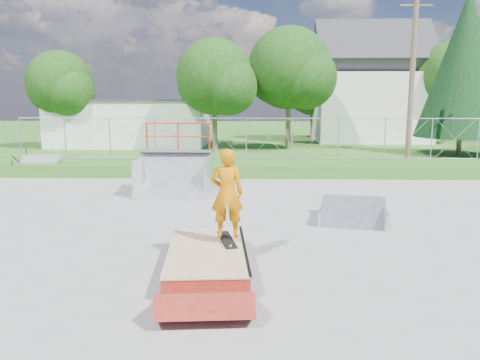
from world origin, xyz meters
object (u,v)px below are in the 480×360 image
object	(u,v)px
grind_box	(207,260)
flat_bank_ramp	(353,213)
quarter_pipe	(173,160)
skater	(227,197)

from	to	relation	value
grind_box	flat_bank_ramp	distance (m)	4.84
quarter_pipe	skater	world-z (taller)	quarter_pipe
grind_box	skater	xyz separation A→B (m)	(0.34, 0.37, 1.08)
flat_bank_ramp	skater	size ratio (longest dim) A/B	1.04
skater	grind_box	bearing A→B (deg)	42.82
grind_box	quarter_pipe	xyz separation A→B (m)	(-1.76, 6.77, 0.94)
quarter_pipe	flat_bank_ramp	distance (m)	6.11
grind_box	skater	distance (m)	1.19
grind_box	flat_bank_ramp	world-z (taller)	flat_bank_ramp
quarter_pipe	skater	size ratio (longest dim) A/B	1.40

